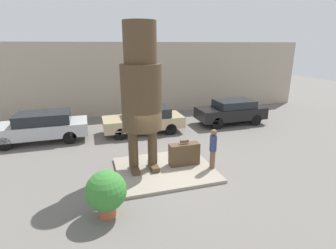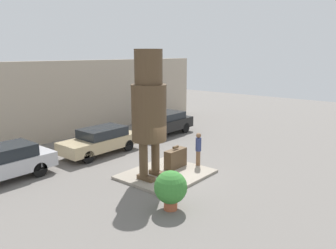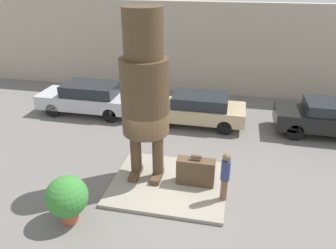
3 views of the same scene
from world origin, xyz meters
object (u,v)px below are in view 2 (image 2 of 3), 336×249
Objects in this scene: statue_figure at (149,105)px; parked_car_tan at (101,140)px; parked_car_black at (165,123)px; planter_pot at (171,188)px; giant_suitcase at (176,158)px; tourist at (198,148)px.

parked_car_tan is (1.07, 4.72, -2.59)m from statue_figure.
parked_car_black is 2.98× the size of planter_pot.
statue_figure is 5.49m from parked_car_tan.
giant_suitcase is 4.10m from planter_pot.
parked_car_tan is at bearing 77.26° from statue_figure.
parked_car_tan is at bearing 106.15° from tourist.
tourist reaches higher than parked_car_tan.
statue_figure reaches higher than planter_pot.
statue_figure reaches higher than parked_car_black.
statue_figure is 3.94m from planter_pot.
tourist is 0.36× the size of parked_car_tan.
tourist is (2.65, -0.77, -2.36)m from statue_figure.
statue_figure is 1.29× the size of parked_car_black.
tourist is at bearing 22.35° from planter_pot.
parked_car_black reaches higher than parked_car_tan.
statue_figure is 4.48× the size of giant_suitcase.
parked_car_tan is 7.73m from planter_pot.
tourist is at bearing -33.83° from giant_suitcase.
tourist reaches higher than giant_suitcase.
planter_pot is at bearing 69.64° from parked_car_tan.
planter_pot is (-2.69, -7.24, 0.04)m from parked_car_tan.
parked_car_black is at bearing 44.52° from giant_suitcase.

